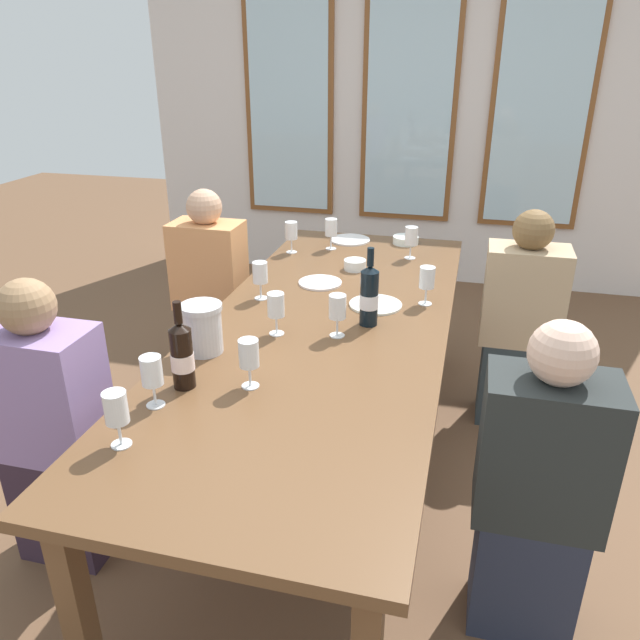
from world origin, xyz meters
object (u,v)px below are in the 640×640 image
(seated_person_0, at_px, (211,293))
(seated_person_2, at_px, (53,432))
(metal_pitcher, at_px, (203,328))
(wine_glass_9, at_px, (276,306))
(seated_person_3, at_px, (537,494))
(wine_glass_7, at_px, (427,279))
(wine_glass_2, at_px, (249,356))
(wine_glass_0, at_px, (152,373))
(wine_glass_6, at_px, (331,228))
(tasting_bowl_0, at_px, (406,240))
(tasting_bowl_1, at_px, (355,265))
(wine_glass_8, at_px, (260,273))
(wine_bottle_0, at_px, (369,295))
(white_plate_0, at_px, (320,283))
(wine_glass_5, at_px, (116,410))
(seated_person_1, at_px, (519,326))
(white_plate_1, at_px, (350,240))
(wine_glass_1, at_px, (411,237))
(wine_glass_3, at_px, (291,232))
(white_plate_2, at_px, (376,305))
(dining_table, at_px, (325,336))
(wine_glass_4, at_px, (337,308))
(wine_bottle_1, at_px, (182,355))

(seated_person_0, relative_size, seated_person_2, 1.00)
(metal_pitcher, xyz_separation_m, wine_glass_9, (0.22, 0.21, 0.03))
(seated_person_2, xyz_separation_m, seated_person_3, (1.66, 0.08, 0.00))
(wine_glass_7, bearing_deg, wine_glass_2, -119.91)
(wine_glass_0, distance_m, wine_glass_6, 1.76)
(tasting_bowl_0, height_order, wine_glass_7, wine_glass_7)
(tasting_bowl_1, relative_size, wine_glass_8, 0.65)
(wine_glass_2, bearing_deg, wine_glass_9, 95.72)
(wine_bottle_0, bearing_deg, white_plate_0, 127.02)
(wine_glass_2, xyz_separation_m, wine_glass_5, (-0.25, -0.41, 0.00))
(wine_glass_6, distance_m, seated_person_1, 1.14)
(white_plate_1, xyz_separation_m, seated_person_3, (0.97, -1.81, -0.22))
(wine_glass_0, height_order, wine_glass_9, same)
(wine_glass_1, relative_size, seated_person_0, 0.16)
(tasting_bowl_0, relative_size, wine_glass_1, 0.85)
(wine_glass_2, height_order, seated_person_3, seated_person_3)
(metal_pitcher, xyz_separation_m, wine_glass_3, (-0.03, 1.24, 0.02))
(white_plate_2, height_order, wine_bottle_0, wine_bottle_0)
(wine_glass_2, distance_m, seated_person_0, 1.48)
(dining_table, relative_size, wine_bottle_0, 8.09)
(wine_glass_0, relative_size, wine_glass_4, 1.00)
(dining_table, relative_size, seated_person_2, 2.39)
(white_plate_1, bearing_deg, wine_bottle_0, -74.70)
(seated_person_1, bearing_deg, wine_bottle_0, -136.31)
(wine_bottle_0, relative_size, wine_glass_0, 1.89)
(wine_glass_7, height_order, seated_person_2, seated_person_2)
(wine_bottle_0, height_order, tasting_bowl_0, wine_bottle_0)
(wine_bottle_1, xyz_separation_m, wine_glass_7, (0.72, 0.93, -0.00))
(wine_glass_3, bearing_deg, wine_glass_0, -88.72)
(wine_glass_9, height_order, seated_person_1, seated_person_1)
(metal_pitcher, height_order, seated_person_0, seated_person_0)
(wine_glass_3, height_order, wine_glass_4, same)
(white_plate_1, relative_size, seated_person_2, 0.21)
(white_plate_1, relative_size, wine_glass_2, 1.36)
(white_plate_0, xyz_separation_m, metal_pitcher, (-0.25, -0.81, 0.09))
(white_plate_0, relative_size, wine_glass_9, 1.21)
(metal_pitcher, xyz_separation_m, seated_person_0, (-0.45, 1.06, -0.31))
(dining_table, relative_size, wine_glass_0, 15.28)
(wine_bottle_0, distance_m, wine_glass_2, 0.67)
(seated_person_2, bearing_deg, wine_glass_3, 75.14)
(seated_person_0, bearing_deg, wine_glass_5, -74.42)
(seated_person_2, bearing_deg, wine_glass_1, 56.89)
(seated_person_3, bearing_deg, white_plate_0, 132.01)
(white_plate_1, bearing_deg, tasting_bowl_0, 3.34)
(white_plate_2, bearing_deg, seated_person_0, 155.42)
(wine_glass_9, bearing_deg, tasting_bowl_0, 75.56)
(wine_glass_5, distance_m, seated_person_2, 0.63)
(white_plate_2, relative_size, wine_glass_8, 1.34)
(white_plate_1, xyz_separation_m, seated_person_1, (0.97, -0.53, -0.22))
(wine_glass_9, xyz_separation_m, seated_person_3, (0.99, -0.48, -0.34))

